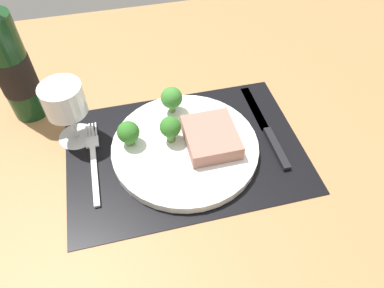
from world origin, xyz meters
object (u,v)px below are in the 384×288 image
object	(u,v)px
plate	(185,147)
steak	(211,137)
fork	(94,160)
knife	(268,131)
wine_glass	(65,103)
wine_bottle	(12,68)

from	to	relation	value
plate	steak	size ratio (longest dim) A/B	2.57
plate	fork	world-z (taller)	plate
steak	knife	xyz separation A→B (cm)	(11.87, 1.21, -2.77)
steak	wine_glass	size ratio (longest dim) A/B	0.84
plate	steak	world-z (taller)	steak
steak	fork	bearing A→B (deg)	174.38
wine_bottle	fork	bearing A→B (deg)	-54.96
wine_bottle	wine_glass	world-z (taller)	wine_bottle
fork	wine_bottle	size ratio (longest dim) A/B	0.63
steak	wine_glass	distance (cm)	26.33
knife	wine_glass	bearing A→B (deg)	170.98
wine_glass	wine_bottle	bearing A→B (deg)	132.56
plate	wine_bottle	xyz separation A→B (cm)	(-28.11, 17.73, 9.90)
plate	steak	bearing A→B (deg)	-8.28
steak	fork	size ratio (longest dim) A/B	0.54
knife	wine_bottle	world-z (taller)	wine_bottle
fork	wine_glass	size ratio (longest dim) A/B	1.54
fork	wine_bottle	xyz separation A→B (cm)	(-11.44, 16.31, 10.45)
knife	wine_bottle	bearing A→B (deg)	162.14
wine_bottle	wine_glass	size ratio (longest dim) A/B	2.44
plate	wine_bottle	world-z (taller)	wine_bottle
plate	wine_glass	distance (cm)	22.55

